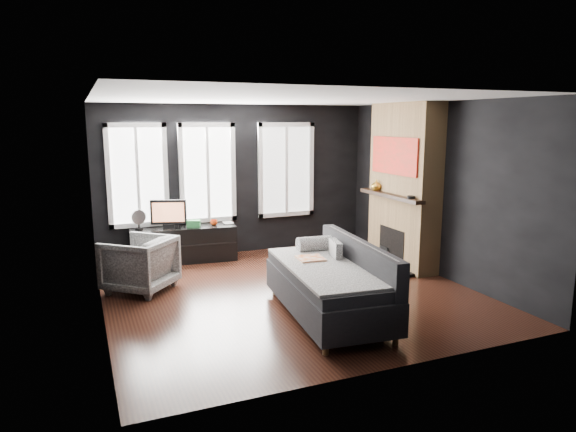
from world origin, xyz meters
name	(u,v)px	position (x,y,z in m)	size (l,w,h in m)	color
floor	(290,292)	(0.00, 0.00, 0.00)	(5.00, 5.00, 0.00)	black
ceiling	(290,99)	(0.00, 0.00, 2.70)	(5.00, 5.00, 0.00)	white
wall_back	(237,180)	(0.00, 2.50, 1.35)	(5.00, 0.02, 2.70)	black
wall_left	(97,211)	(-2.50, 0.00, 1.35)	(0.02, 5.00, 2.70)	black
wall_right	(437,190)	(2.50, 0.00, 1.35)	(0.02, 5.00, 2.70)	black
windows	(212,122)	(-0.45, 2.46, 2.38)	(4.00, 0.16, 1.76)	white
fireplace	(404,186)	(2.30, 0.60, 1.35)	(0.70, 1.62, 2.70)	#93724C
sofa	(328,280)	(0.09, -1.02, 0.47)	(1.10, 2.21, 0.95)	#262629
stripe_pillow	(335,255)	(0.37, -0.68, 0.68)	(0.09, 0.38, 0.38)	gray
armchair	(139,261)	(-1.95, 0.90, 0.43)	(0.84, 0.79, 0.87)	silver
media_console	(184,244)	(-1.06, 2.24, 0.31)	(1.78, 0.56, 0.61)	black
monitor	(169,212)	(-1.30, 2.23, 0.89)	(0.61, 0.13, 0.55)	black
desk_fan	(139,219)	(-1.79, 2.28, 0.79)	(0.25, 0.25, 0.35)	#A3A3A3
mug	(214,222)	(-0.54, 2.16, 0.67)	(0.12, 0.10, 0.12)	red
book	(223,217)	(-0.34, 2.24, 0.73)	(0.17, 0.02, 0.23)	#B7A590
storage_box	(194,224)	(-0.90, 2.14, 0.67)	(0.22, 0.14, 0.12)	#256A32
mantel_vase	(376,185)	(2.05, 1.05, 1.32)	(0.18, 0.19, 0.18)	gold
mantel_clock	(411,197)	(2.05, 0.05, 1.25)	(0.13, 0.13, 0.04)	black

